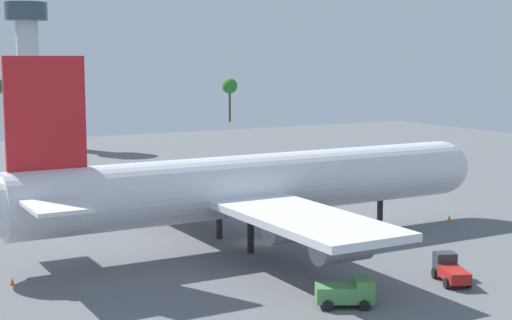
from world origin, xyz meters
TOP-DOWN VIEW (x-y plane):
  - ground_plane at (0.00, 0.00)m, footprint 233.62×233.62m
  - cargo_airplane at (-0.07, 0.00)m, footprint 58.41×48.41m
  - catering_truck at (-4.15, -22.20)m, footprint 5.05×4.03m
  - pushback_tractor at (7.86, -21.18)m, footprint 3.69×5.25m
  - safety_cone_nose at (26.28, -1.60)m, footprint 0.44×0.44m
  - safety_cone_tail at (-26.28, -3.22)m, footprint 0.46×0.46m
  - control_tower at (0.55, 104.53)m, footprint 9.19×9.19m

SIDE VIEW (x-z plane):
  - ground_plane at x=0.00m, z-range 0.00..0.00m
  - safety_cone_nose at x=26.28m, z-range 0.00..0.62m
  - safety_cone_tail at x=-26.28m, z-range 0.00..0.66m
  - pushback_tractor at x=7.86m, z-range -0.06..2.25m
  - catering_truck at x=-4.15m, z-range 0.02..2.26m
  - cargo_airplane at x=-0.07m, z-range -3.75..16.17m
  - control_tower at x=0.55m, z-range 3.41..35.20m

